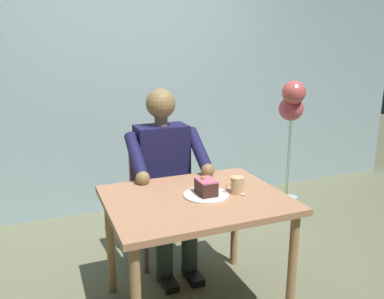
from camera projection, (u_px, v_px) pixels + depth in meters
The scene contains 9 objects.
cafe_rear_panel at pixel (124, 51), 3.49m from camera, with size 6.40×0.12×3.00m, color #9BB6C0.
dining_table at pixel (196, 211), 2.18m from camera, with size 1.00×0.79×0.71m.
chair at pixel (159, 189), 2.85m from camera, with size 0.42×0.42×0.91m.
seated_person at pixel (166, 176), 2.66m from camera, with size 0.53×0.58×1.26m.
dessert_plate at pixel (206, 195), 2.17m from camera, with size 0.26×0.26×0.01m, color white.
cake_slice at pixel (206, 187), 2.16m from camera, with size 0.10×0.13×0.11m.
coffee_cup at pixel (237, 185), 2.20m from camera, with size 0.11×0.08×0.10m.
dessert_spoon at pixel (240, 192), 2.22m from camera, with size 0.03×0.14×0.01m.
balloon_display at pixel (292, 119), 3.26m from camera, with size 0.24×0.27×1.27m.
Camera 1 is at (0.78, 1.87, 1.51)m, focal length 35.80 mm.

